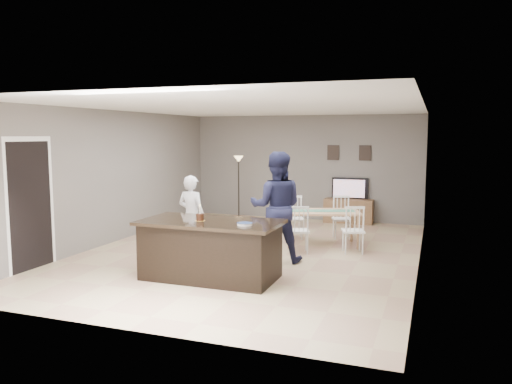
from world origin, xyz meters
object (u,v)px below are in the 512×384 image
(man, at_px, (276,207))
(tv_console, at_px, (348,211))
(kitchen_island, at_px, (211,249))
(television, at_px, (349,188))
(woman, at_px, (192,216))
(birthday_cake, at_px, (200,217))
(plate_stack, at_px, (245,224))
(floor_lamp, at_px, (239,170))
(dining_table, at_px, (322,217))

(man, bearing_deg, tv_console, -111.53)
(kitchen_island, relative_size, television, 2.35)
(woman, bearing_deg, birthday_cake, 128.97)
(tv_console, xyz_separation_m, television, (0.00, 0.07, 0.56))
(television, height_order, plate_stack, television)
(kitchen_island, xyz_separation_m, woman, (-0.95, 1.23, 0.28))
(tv_console, distance_m, floor_lamp, 2.98)
(kitchen_island, relative_size, tv_console, 1.79)
(plate_stack, bearing_deg, kitchen_island, 164.56)
(tv_console, bearing_deg, kitchen_island, -102.16)
(tv_console, relative_size, birthday_cake, 4.93)
(television, xyz_separation_m, floor_lamp, (-2.78, -0.52, 0.42))
(kitchen_island, relative_size, birthday_cake, 8.83)
(tv_console, height_order, plate_stack, plate_stack)
(kitchen_island, distance_m, man, 1.57)
(tv_console, distance_m, birthday_cake, 5.82)
(dining_table, xyz_separation_m, floor_lamp, (-2.69, 2.26, 0.71))
(man, relative_size, floor_lamp, 1.16)
(dining_table, bearing_deg, plate_stack, -118.03)
(kitchen_island, bearing_deg, woman, 127.78)
(kitchen_island, height_order, plate_stack, plate_stack)
(tv_console, distance_m, plate_stack, 5.81)
(television, xyz_separation_m, woman, (-2.15, -4.41, -0.13))
(kitchen_island, xyz_separation_m, tv_console, (1.20, 5.57, -0.15))
(birthday_cake, distance_m, dining_table, 3.19)
(tv_console, xyz_separation_m, floor_lamp, (-2.78, -0.45, 0.99))
(man, bearing_deg, floor_lamp, -73.46)
(man, bearing_deg, television, -111.41)
(television, bearing_deg, kitchen_island, 77.99)
(man, bearing_deg, kitchen_island, 51.01)
(tv_console, relative_size, television, 1.31)
(television, bearing_deg, birthday_cake, 76.66)
(tv_console, height_order, dining_table, dining_table)
(television, xyz_separation_m, dining_table, (-0.09, -2.78, -0.29))
(tv_console, height_order, television, television)
(television, height_order, woman, woman)
(kitchen_island, distance_m, woman, 1.58)
(woman, distance_m, plate_stack, 2.12)
(television, bearing_deg, dining_table, 88.15)
(kitchen_island, xyz_separation_m, television, (1.20, 5.64, 0.41))
(woman, xyz_separation_m, floor_lamp, (-0.63, 3.89, 0.55))
(plate_stack, relative_size, dining_table, 0.11)
(kitchen_island, height_order, dining_table, dining_table)
(dining_table, bearing_deg, kitchen_island, -130.26)
(tv_console, height_order, man, man)
(kitchen_island, distance_m, birthday_cake, 0.53)
(woman, bearing_deg, floor_lamp, -73.97)
(plate_stack, xyz_separation_m, dining_table, (0.48, 3.03, -0.34))
(woman, relative_size, man, 0.77)
(floor_lamp, bearing_deg, kitchen_island, -72.85)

